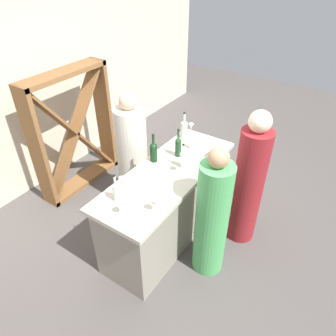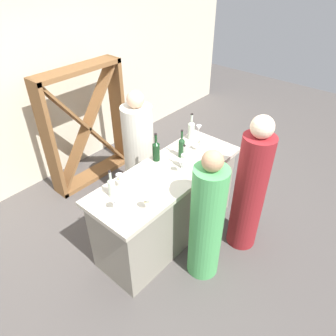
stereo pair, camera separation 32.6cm
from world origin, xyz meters
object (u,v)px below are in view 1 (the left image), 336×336
wine_bottle_rightmost_clear_pale (184,128)px  person_right_guest (132,157)px  wine_rack (74,132)px  wine_bottle_center_clear_pale (183,158)px  wine_glass_far_center (123,182)px  person_left_guest (212,218)px  wine_glass_far_right (191,127)px  wine_glass_near_left (155,203)px  wine_bottle_second_right_olive_green (178,146)px  person_center_guest (248,184)px  wine_glass_near_center (182,163)px  wine_glass_near_right (123,206)px  wine_bottle_leftmost_clear_pale (116,191)px  wine_bottle_second_left_dark_green (154,151)px  wine_glass_far_left (195,141)px

wine_bottle_rightmost_clear_pale → person_right_guest: bearing=133.3°
wine_rack → wine_bottle_center_clear_pale: 1.74m
wine_glass_far_center → person_left_guest: 0.95m
wine_glass_far_right → wine_glass_near_left: bearing=-162.2°
wine_bottle_center_clear_pale → person_left_guest: size_ratio=0.19×
wine_bottle_center_clear_pale → wine_bottle_second_right_olive_green: size_ratio=0.84×
wine_bottle_rightmost_clear_pale → wine_bottle_second_right_olive_green: bearing=-157.3°
wine_bottle_center_clear_pale → person_center_guest: bearing=-63.4°
wine_bottle_second_right_olive_green → person_right_guest: bearing=95.1°
wine_glass_far_right → person_right_guest: size_ratio=0.10×
person_right_guest → person_left_guest: bearing=-3.1°
wine_glass_near_center → wine_glass_far_right: bearing=23.5°
wine_glass_near_right → person_center_guest: person_center_guest is taller
wine_glass_near_center → wine_bottle_leftmost_clear_pale: bearing=158.8°
wine_glass_near_left → person_left_guest: size_ratio=0.09×
wine_rack → person_left_guest: bearing=-97.5°
wine_bottle_second_right_olive_green → person_right_guest: person_right_guest is taller
wine_glass_far_right → wine_glass_near_center: bearing=-156.5°
wine_rack → wine_bottle_leftmost_clear_pale: size_ratio=5.77×
wine_bottle_second_left_dark_green → wine_bottle_rightmost_clear_pale: bearing=-0.4°
wine_rack → wine_bottle_second_left_dark_green: size_ratio=5.01×
wine_bottle_rightmost_clear_pale → wine_glass_near_right: size_ratio=2.32×
person_center_guest → wine_glass_far_left: bearing=-16.4°
wine_bottle_leftmost_clear_pale → wine_glass_near_left: bearing=-79.1°
wine_bottle_center_clear_pale → wine_glass_far_left: wine_bottle_center_clear_pale is taller
wine_bottle_center_clear_pale → wine_glass_far_left: 0.38m
wine_bottle_second_right_olive_green → wine_glass_near_center: wine_bottle_second_right_olive_green is taller
wine_glass_far_right → person_center_guest: bearing=-109.0°
person_center_guest → wine_glass_near_left: bearing=52.6°
wine_glass_near_center → wine_bottle_second_left_dark_green: bearing=88.3°
wine_bottle_leftmost_clear_pale → wine_bottle_rightmost_clear_pale: 1.36m
wine_rack → wine_bottle_rightmost_clear_pale: size_ratio=4.97×
wine_glass_far_right → wine_glass_near_right: bearing=-171.7°
wine_bottle_center_clear_pale → person_right_guest: size_ratio=0.18×
wine_bottle_center_clear_pale → wine_bottle_second_right_olive_green: bearing=45.6°
wine_rack → wine_bottle_second_right_olive_green: 1.60m
wine_glass_far_left → person_left_guest: (-0.68, -0.60, -0.36)m
wine_bottle_second_left_dark_green → wine_glass_far_center: wine_bottle_second_left_dark_green is taller
wine_glass_near_right → person_left_guest: 0.92m
wine_bottle_second_right_olive_green → wine_glass_far_right: bearing=13.9°
wine_glass_near_center → wine_glass_far_center: wine_glass_far_center is taller
wine_glass_far_left → wine_glass_far_center: 1.07m
wine_glass_near_left → wine_glass_near_center: 0.65m
wine_rack → person_center_guest: 2.40m
wine_glass_near_right → person_left_guest: bearing=-43.2°
wine_glass_far_left → wine_glass_far_right: size_ratio=1.07×
wine_glass_near_center → wine_glass_far_center: bearing=152.5°
wine_bottle_leftmost_clear_pale → wine_bottle_rightmost_clear_pale: size_ratio=0.86×
wine_bottle_center_clear_pale → wine_bottle_rightmost_clear_pale: 0.64m
wine_glass_far_left → person_left_guest: bearing=-138.4°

